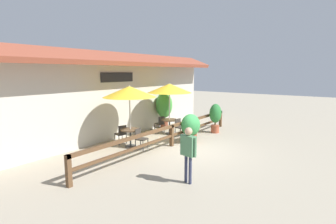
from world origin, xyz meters
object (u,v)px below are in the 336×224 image
at_px(chair_middle_streetside, 179,126).
at_px(potted_plant_corner_fern, 164,106).
at_px(dining_table_middle, 169,122).
at_px(potted_plant_small_flowering, 191,127).
at_px(potted_plant_entrance_palm, 215,116).
at_px(pedestrian, 188,148).
at_px(patio_umbrella_near, 129,92).
at_px(dining_table_near, 130,133).
at_px(chair_near_streetside, 140,138).
at_px(chair_middle_wallside, 160,123).
at_px(chair_near_wallside, 121,133).
at_px(patio_umbrella_middle, 169,88).

xyz_separation_m(chair_middle_streetside, potted_plant_corner_fern, (1.02, 1.73, 0.79)).
bearing_deg(dining_table_middle, potted_plant_small_flowering, -115.72).
bearing_deg(potted_plant_entrance_palm, pedestrian, -161.18).
bearing_deg(patio_umbrella_near, pedestrian, -114.28).
bearing_deg(chair_middle_streetside, potted_plant_corner_fern, 70.37).
relative_size(dining_table_middle, chair_middle_streetside, 0.98).
distance_m(dining_table_near, potted_plant_small_flowering, 2.77).
relative_size(patio_umbrella_near, chair_near_streetside, 3.10).
bearing_deg(chair_middle_wallside, patio_umbrella_near, 25.29).
distance_m(chair_middle_streetside, potted_plant_entrance_palm, 2.10).
bearing_deg(chair_middle_streetside, patio_umbrella_near, 177.54).
bearing_deg(pedestrian, patio_umbrella_near, 167.26).
bearing_deg(chair_near_streetside, potted_plant_small_flowering, -37.25).
relative_size(chair_near_wallside, potted_plant_corner_fern, 0.41).
xyz_separation_m(dining_table_near, potted_plant_small_flowering, (2.06, -1.84, 0.12)).
height_order(chair_near_streetside, potted_plant_entrance_palm, potted_plant_entrance_palm).
distance_m(patio_umbrella_middle, dining_table_middle, 1.80).
relative_size(potted_plant_corner_fern, pedestrian, 1.25).
bearing_deg(potted_plant_entrance_palm, chair_middle_wallside, 122.14).
bearing_deg(dining_table_middle, chair_middle_streetside, -93.35).
relative_size(potted_plant_entrance_palm, potted_plant_corner_fern, 0.75).
distance_m(chair_near_streetside, pedestrian, 3.93).
relative_size(chair_near_streetside, chair_middle_wallside, 1.00).
xyz_separation_m(patio_umbrella_middle, potted_plant_small_flowering, (-0.87, -1.81, -1.68)).
bearing_deg(patio_umbrella_middle, chair_near_streetside, -168.70).
distance_m(dining_table_near, chair_near_streetside, 0.64).
bearing_deg(chair_near_wallside, chair_middle_streetside, 169.88).
distance_m(patio_umbrella_middle, potted_plant_entrance_palm, 2.89).
bearing_deg(potted_plant_small_flowering, chair_middle_streetside, 54.11).
xyz_separation_m(patio_umbrella_near, chair_near_streetside, (-0.05, -0.63, -1.92)).
distance_m(potted_plant_entrance_palm, pedestrian, 6.77).
xyz_separation_m(potted_plant_entrance_palm, pedestrian, (-6.40, -2.18, 0.16)).
bearing_deg(potted_plant_corner_fern, potted_plant_entrance_palm, -77.57).
bearing_deg(dining_table_near, chair_middle_wallside, 11.91).
bearing_deg(chair_near_wallside, dining_table_middle, -178.15).
xyz_separation_m(chair_near_wallside, pedestrian, (-1.89, -4.71, 0.59)).
distance_m(chair_near_wallside, potted_plant_entrance_palm, 5.19).
bearing_deg(potted_plant_small_flowering, chair_middle_wallside, 69.67).
bearing_deg(chair_near_wallside, chair_near_streetside, 100.03).
height_order(patio_umbrella_middle, chair_middle_wallside, patio_umbrella_middle).
xyz_separation_m(patio_umbrella_middle, pedestrian, (-4.78, -4.05, -1.33)).
bearing_deg(potted_plant_entrance_palm, chair_near_wallside, 150.75).
height_order(dining_table_near, chair_middle_streetside, chair_middle_streetside).
distance_m(patio_umbrella_middle, potted_plant_small_flowering, 2.62).
bearing_deg(chair_middle_streetside, patio_umbrella_middle, 97.56).
xyz_separation_m(potted_plant_entrance_palm, potted_plant_corner_fern, (-0.65, 2.94, 0.36)).
bearing_deg(patio_umbrella_near, dining_table_middle, -0.60).
relative_size(chair_near_wallside, potted_plant_entrance_palm, 0.55).
distance_m(patio_umbrella_near, chair_middle_streetside, 3.54).
bearing_deg(chair_middle_streetside, dining_table_near, 177.54).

